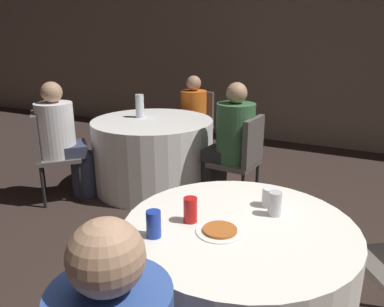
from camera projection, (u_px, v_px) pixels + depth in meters
The scene contains 15 objects.
wall_back at pixel (356, 49), 5.05m from camera, with size 16.00×0.06×2.80m.
table_near at pixel (237, 290), 1.87m from camera, with size 1.10×1.10×0.74m.
table_far at pixel (153, 154), 4.01m from camera, with size 1.27×1.27×0.74m.
chair_far_north at pixel (197, 120), 4.85m from camera, with size 0.40×0.41×0.89m.
chair_far_southwest at pixel (48, 149), 3.62m from camera, with size 0.57×0.57×0.89m.
chair_far_east at pixel (244, 155), 3.44m from camera, with size 0.44×0.43×0.89m.
person_orange_shirt at pixel (191, 120), 4.70m from camera, with size 0.33×0.50×1.11m.
person_white_shirt at pixel (64, 141), 3.65m from camera, with size 0.48×0.49×1.18m.
person_green_jacket at pixel (229, 144), 3.49m from camera, with size 0.52×0.37×1.19m.
pizza_plate_near at pixel (220, 231), 1.69m from camera, with size 0.22×0.22×0.02m.
soda_can_silver at pixel (275, 204), 1.84m from camera, with size 0.07×0.07×0.12m.
soda_can_blue at pixel (154, 224), 1.64m from camera, with size 0.07×0.07×0.12m.
soda_can_red at pixel (190, 210), 1.77m from camera, with size 0.07×0.07×0.12m.
cup_near at pixel (270, 197), 1.94m from camera, with size 0.08×0.08×0.10m.
bottle_far at pixel (140, 106), 3.99m from camera, with size 0.09×0.09×0.25m.
Camera 1 is at (0.37, -1.51, 1.59)m, focal length 35.00 mm.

